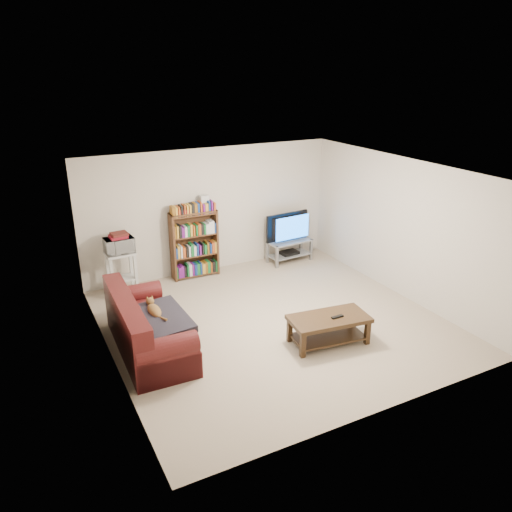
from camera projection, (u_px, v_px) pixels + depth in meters
floor at (273, 322)px, 7.93m from camera, size 5.00×5.00×0.00m
ceiling at (275, 172)px, 7.07m from camera, size 5.00×5.00×0.00m
wall_back at (211, 211)px, 9.57m from camera, size 5.00×0.00×5.00m
wall_front at (386, 322)px, 5.43m from camera, size 5.00×0.00×5.00m
wall_left at (105, 282)px, 6.43m from camera, size 0.00×5.00×5.00m
wall_right at (401, 228)px, 8.57m from camera, size 0.00×5.00×5.00m
sofa at (144, 331)px, 7.03m from camera, size 0.91×2.01×0.85m
blanket at (158, 320)px, 6.92m from camera, size 0.83×1.04×0.18m
cat at (154, 311)px, 7.05m from camera, size 0.23×0.55×0.16m
coffee_table at (329, 325)px, 7.24m from camera, size 1.22×0.72×0.42m
remote at (337, 317)px, 7.18m from camera, size 0.19×0.06×0.02m
tv_stand at (289, 247)px, 10.25m from camera, size 0.94×0.48×0.46m
television at (290, 227)px, 10.10m from camera, size 0.99×0.21×0.56m
dvd_player at (289, 253)px, 10.30m from camera, size 0.38×0.28×0.06m
bookshelf at (194, 243)px, 9.42m from camera, size 0.90×0.29×1.29m
shelf_clutter at (197, 205)px, 9.21m from camera, size 0.66×0.20×0.28m
microwave_stand at (122, 268)px, 8.70m from camera, size 0.51×0.38×0.79m
microwave at (119, 245)px, 8.55m from camera, size 0.50×0.35×0.27m
game_boxes at (118, 237)px, 8.50m from camera, size 0.30×0.26×0.05m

